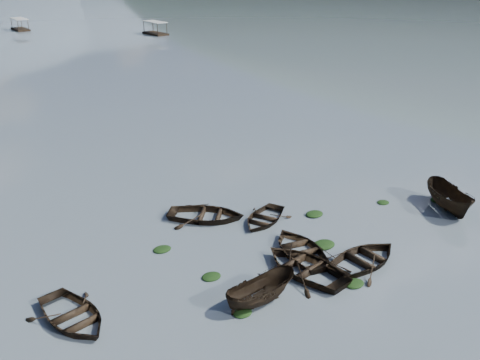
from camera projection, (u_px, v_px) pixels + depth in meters
ground_plane at (382, 292)px, 26.65m from camera, size 2400.00×2400.00×0.00m
rowboat_0 at (73, 321)px, 24.55m from camera, size 3.86×4.98×0.95m
rowboat_1 at (301, 254)px, 30.09m from camera, size 4.35×5.32×0.96m
rowboat_2 at (260, 302)px, 25.88m from camera, size 4.01×1.53×1.55m
rowboat_3 at (305, 272)px, 28.35m from camera, size 4.24×5.50×1.05m
rowboat_4 at (364, 263)px, 29.12m from camera, size 4.87×3.56×0.98m
rowboat_5 at (448, 209)px, 35.34m from camera, size 3.88×5.12×1.87m
rowboat_6 at (206, 219)px, 34.03m from camera, size 5.96×5.91×1.01m
rowboat_7 at (264, 221)px, 33.77m from camera, size 4.84×4.31×0.83m
weed_clump_0 at (243, 314)px, 25.05m from camera, size 0.96×0.79×0.21m
weed_clump_1 at (354, 285)px, 27.26m from camera, size 1.09×0.87×0.24m
weed_clump_2 at (324, 246)px, 30.88m from camera, size 1.37×1.10×0.30m
weed_clump_3 at (383, 203)px, 36.24m from camera, size 0.88×0.74×0.19m
weed_clump_4 at (438, 200)px, 36.60m from camera, size 1.22×0.97×0.25m
weed_clump_5 at (162, 250)px, 30.44m from camera, size 1.07×0.86×0.23m
weed_clump_6 at (211, 277)px, 27.86m from camera, size 1.05×0.87×0.22m
weed_clump_7 at (314, 215)px, 34.55m from camera, size 1.21×0.97×0.26m
pontoon_centre at (21, 30)px, 120.03m from camera, size 2.75×6.44×2.45m
pontoon_right at (156, 34)px, 113.55m from camera, size 3.01×6.74×2.55m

